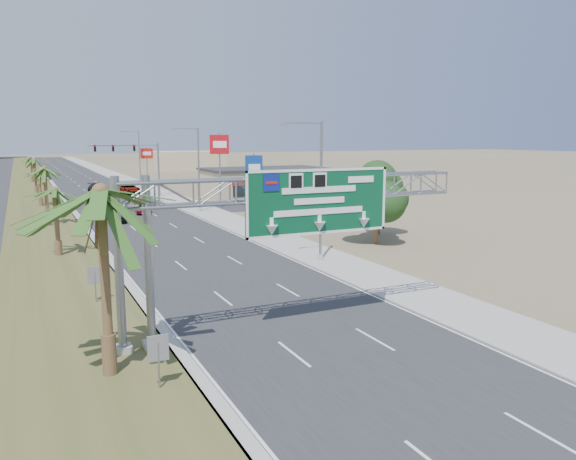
# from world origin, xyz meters

# --- Properties ---
(ground) EXTENTS (600.00, 600.00, 0.00)m
(ground) POSITION_xyz_m (0.00, 0.00, 0.00)
(ground) COLOR #8C7A59
(ground) RESTS_ON ground
(road) EXTENTS (12.00, 300.00, 0.02)m
(road) POSITION_xyz_m (0.00, 110.00, 0.01)
(road) COLOR #28282B
(road) RESTS_ON ground
(sidewalk_right) EXTENTS (4.00, 300.00, 0.10)m
(sidewalk_right) POSITION_xyz_m (8.50, 110.00, 0.05)
(sidewalk_right) COLOR #9E9B93
(sidewalk_right) RESTS_ON ground
(median_grass) EXTENTS (7.00, 300.00, 0.12)m
(median_grass) POSITION_xyz_m (-10.00, 110.00, 0.06)
(median_grass) COLOR #464D22
(median_grass) RESTS_ON ground
(sign_gantry) EXTENTS (16.75, 1.24, 7.50)m
(sign_gantry) POSITION_xyz_m (-1.06, 9.93, 6.06)
(sign_gantry) COLOR gray
(sign_gantry) RESTS_ON ground
(palm_near) EXTENTS (5.70, 5.70, 8.35)m
(palm_near) POSITION_xyz_m (-9.20, 8.00, 6.93)
(palm_near) COLOR brown
(palm_near) RESTS_ON ground
(palm_row_b) EXTENTS (3.99, 3.99, 5.95)m
(palm_row_b) POSITION_xyz_m (-9.50, 32.00, 4.90)
(palm_row_b) COLOR brown
(palm_row_b) RESTS_ON ground
(palm_row_c) EXTENTS (3.99, 3.99, 6.75)m
(palm_row_c) POSITION_xyz_m (-9.50, 48.00, 5.66)
(palm_row_c) COLOR brown
(palm_row_c) RESTS_ON ground
(palm_row_d) EXTENTS (3.99, 3.99, 5.45)m
(palm_row_d) POSITION_xyz_m (-9.50, 66.00, 4.42)
(palm_row_d) COLOR brown
(palm_row_d) RESTS_ON ground
(palm_row_e) EXTENTS (3.99, 3.99, 6.15)m
(palm_row_e) POSITION_xyz_m (-9.50, 85.00, 5.09)
(palm_row_e) COLOR brown
(palm_row_e) RESTS_ON ground
(palm_row_f) EXTENTS (3.99, 3.99, 5.75)m
(palm_row_f) POSITION_xyz_m (-9.50, 110.00, 4.71)
(palm_row_f) COLOR brown
(palm_row_f) RESTS_ON ground
(streetlight_near) EXTENTS (3.27, 0.44, 10.00)m
(streetlight_near) POSITION_xyz_m (7.30, 22.00, 4.69)
(streetlight_near) COLOR gray
(streetlight_near) RESTS_ON ground
(streetlight_mid) EXTENTS (3.27, 0.44, 10.00)m
(streetlight_mid) POSITION_xyz_m (7.30, 52.00, 4.69)
(streetlight_mid) COLOR gray
(streetlight_mid) RESTS_ON ground
(streetlight_far) EXTENTS (3.27, 0.44, 10.00)m
(streetlight_far) POSITION_xyz_m (7.30, 88.00, 4.69)
(streetlight_far) COLOR gray
(streetlight_far) RESTS_ON ground
(signal_mast) EXTENTS (10.28, 0.71, 8.00)m
(signal_mast) POSITION_xyz_m (5.17, 71.97, 4.85)
(signal_mast) COLOR gray
(signal_mast) RESTS_ON ground
(store_building) EXTENTS (18.00, 10.00, 4.00)m
(store_building) POSITION_xyz_m (22.00, 66.00, 2.00)
(store_building) COLOR tan
(store_building) RESTS_ON ground
(oak_near) EXTENTS (4.50, 4.50, 6.80)m
(oak_near) POSITION_xyz_m (15.00, 26.00, 4.53)
(oak_near) COLOR brown
(oak_near) RESTS_ON ground
(oak_far) EXTENTS (3.50, 3.50, 5.60)m
(oak_far) POSITION_xyz_m (18.00, 30.00, 3.82)
(oak_far) COLOR brown
(oak_far) RESTS_ON ground
(median_signback_a) EXTENTS (0.75, 0.08, 2.08)m
(median_signback_a) POSITION_xyz_m (-7.80, 6.00, 1.45)
(median_signback_a) COLOR gray
(median_signback_a) RESTS_ON ground
(median_signback_b) EXTENTS (0.75, 0.08, 2.08)m
(median_signback_b) POSITION_xyz_m (-8.50, 18.00, 1.45)
(median_signback_b) COLOR gray
(median_signback_b) RESTS_ON ground
(building_distant_right) EXTENTS (20.00, 12.00, 5.00)m
(building_distant_right) POSITION_xyz_m (30.00, 140.00, 2.50)
(building_distant_right) COLOR tan
(building_distant_right) RESTS_ON ground
(car_left_lane) EXTENTS (2.10, 4.36, 1.44)m
(car_left_lane) POSITION_xyz_m (-2.75, 47.89, 0.72)
(car_left_lane) COLOR black
(car_left_lane) RESTS_ON ground
(car_mid_lane) EXTENTS (2.11, 4.69, 1.49)m
(car_mid_lane) POSITION_xyz_m (1.04, 53.87, 0.75)
(car_mid_lane) COLOR maroon
(car_mid_lane) RESTS_ON ground
(car_right_lane) EXTENTS (2.87, 6.00, 1.65)m
(car_right_lane) POSITION_xyz_m (3.64, 77.72, 0.83)
(car_right_lane) COLOR gray
(car_right_lane) RESTS_ON ground
(car_far) EXTENTS (2.65, 5.58, 1.57)m
(car_far) POSITION_xyz_m (-0.77, 80.58, 0.79)
(car_far) COLOR black
(car_far) RESTS_ON ground
(pole_sign_red_near) EXTENTS (2.34, 1.18, 9.37)m
(pole_sign_red_near) POSITION_xyz_m (11.21, 55.22, 7.40)
(pole_sign_red_near) COLOR gray
(pole_sign_red_near) RESTS_ON ground
(pole_sign_blue) EXTENTS (2.01, 0.40, 7.06)m
(pole_sign_blue) POSITION_xyz_m (12.33, 46.50, 5.12)
(pole_sign_blue) COLOR gray
(pole_sign_blue) RESTS_ON ground
(pole_sign_red_far) EXTENTS (2.21, 0.42, 7.10)m
(pole_sign_red_far) POSITION_xyz_m (9.00, 89.20, 5.54)
(pole_sign_red_far) COLOR gray
(pole_sign_red_far) RESTS_ON ground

